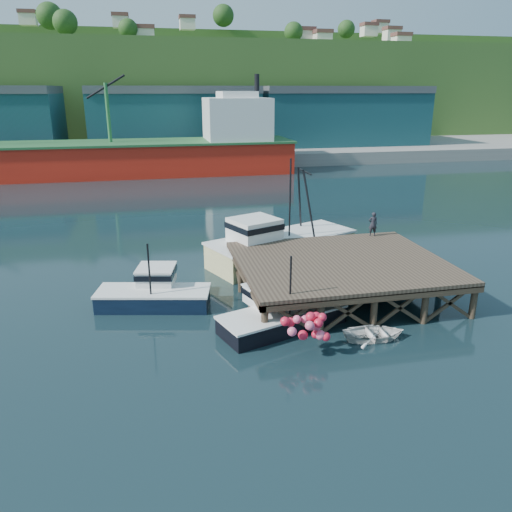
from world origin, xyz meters
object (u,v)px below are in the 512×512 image
object	(u,v)px
trawler	(279,241)
dockworker	(373,224)
boat_navy	(154,292)
dinghy	(375,333)
boat_black	(279,313)

from	to	relation	value
trawler	dockworker	bearing A→B (deg)	-42.03
boat_navy	dinghy	size ratio (longest dim) A/B	2.18
trawler	boat_black	bearing A→B (deg)	-127.51
boat_navy	dockworker	xyz separation A→B (m)	(14.84, 3.71, 2.16)
trawler	dinghy	world-z (taller)	trawler
trawler	dockworker	world-z (taller)	trawler
boat_navy	trawler	bearing A→B (deg)	45.73
boat_navy	boat_black	size ratio (longest dim) A/B	0.94
dockworker	boat_navy	bearing A→B (deg)	23.47
boat_black	dinghy	world-z (taller)	boat_black
dinghy	dockworker	bearing A→B (deg)	-19.57
trawler	dockworker	size ratio (longest dim) A/B	6.95
boat_black	dockworker	world-z (taller)	boat_black
trawler	boat_navy	bearing A→B (deg)	-169.39
boat_black	boat_navy	bearing A→B (deg)	127.94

